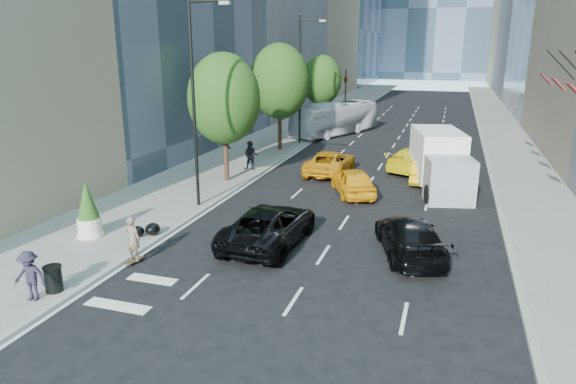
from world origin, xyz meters
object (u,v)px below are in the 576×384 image
(black_sedan_mercedes, at_px, (410,237))
(city_bus, at_px, (335,119))
(trash_can, at_px, (53,279))
(black_sedan_lincoln, at_px, (269,225))
(skateboarder, at_px, (133,242))
(box_truck, at_px, (440,161))
(planter_shrub, at_px, (88,210))

(black_sedan_mercedes, distance_m, city_bus, 28.31)
(black_sedan_mercedes, distance_m, trash_can, 12.87)
(black_sedan_lincoln, relative_size, city_bus, 0.55)
(skateboarder, xyz_separation_m, black_sedan_lincoln, (4.19, 3.39, -0.06))
(box_truck, distance_m, planter_shrub, 18.70)
(box_truck, xyz_separation_m, trash_can, (-11.53, -17.30, -1.09))
(black_sedan_lincoln, relative_size, black_sedan_mercedes, 1.12)
(black_sedan_lincoln, bearing_deg, planter_shrub, 15.53)
(black_sedan_mercedes, height_order, trash_can, black_sedan_mercedes)
(black_sedan_lincoln, xyz_separation_m, black_sedan_mercedes, (5.61, 0.56, -0.05))
(skateboarder, bearing_deg, black_sedan_lincoln, -131.35)
(skateboarder, bearing_deg, box_truck, -116.80)
(box_truck, height_order, planter_shrub, box_truck)
(black_sedan_mercedes, height_order, city_bus, city_bus)
(black_sedan_lincoln, height_order, city_bus, city_bus)
(skateboarder, bearing_deg, city_bus, -81.84)
(black_sedan_lincoln, xyz_separation_m, box_truck, (6.34, 10.86, 0.85))
(skateboarder, xyz_separation_m, black_sedan_mercedes, (9.80, 3.96, -0.12))
(black_sedan_mercedes, bearing_deg, trash_can, 15.70)
(black_sedan_mercedes, xyz_separation_m, city_bus, (-9.00, 26.83, 0.72))
(planter_shrub, bearing_deg, black_sedan_lincoln, 13.75)
(box_truck, bearing_deg, trash_can, -137.14)
(black_sedan_mercedes, relative_size, trash_can, 6.19)
(skateboarder, height_order, black_sedan_lincoln, skateboarder)
(planter_shrub, bearing_deg, box_truck, 42.68)
(black_sedan_mercedes, relative_size, box_truck, 0.72)
(skateboarder, bearing_deg, trash_can, 81.46)
(city_bus, relative_size, planter_shrub, 4.42)
(box_truck, relative_size, planter_shrub, 3.00)
(skateboarder, relative_size, black_sedan_mercedes, 0.33)
(skateboarder, xyz_separation_m, planter_shrub, (-3.21, 1.58, 0.42))
(black_sedan_lincoln, bearing_deg, black_sedan_mercedes, -172.49)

